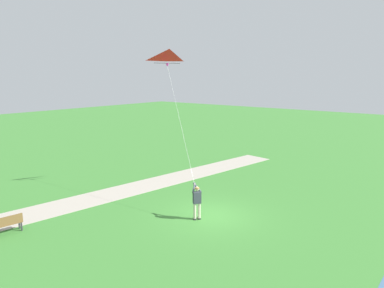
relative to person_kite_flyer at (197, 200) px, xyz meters
The scene contains 5 objects.
ground_plane 1.36m from the person_kite_flyer, 111.39° to the right, with size 120.00×120.00×0.00m, color #3D7F33.
walkway_path 6.85m from the person_kite_flyer, 10.15° to the left, with size 2.40×32.00×0.02m, color #ADA393.
person_kite_flyer is the anchor object (origin of this frame).
flying_kite 8.88m from the person_kite_flyer, 33.69° to the right, with size 4.81×3.72×6.90m.
park_bench_near_walkway 9.02m from the person_kite_flyer, 49.78° to the left, with size 0.65×1.55×0.88m.
Camera 1 is at (-10.24, 14.48, 7.20)m, focal length 33.66 mm.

